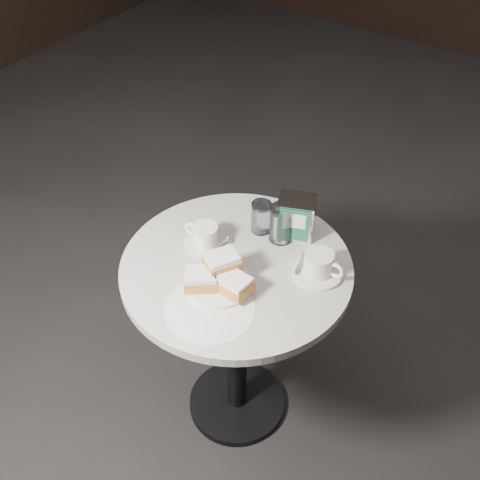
% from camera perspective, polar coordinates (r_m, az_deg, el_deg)
% --- Properties ---
extents(ground, '(7.00, 7.00, 0.00)m').
position_cam_1_polar(ground, '(2.38, -0.28, -15.28)').
color(ground, black).
rests_on(ground, ground).
extents(cafe_table, '(0.70, 0.70, 0.74)m').
position_cam_1_polar(cafe_table, '(1.94, -0.33, -6.54)').
color(cafe_table, black).
rests_on(cafe_table, ground).
extents(sugar_spill, '(0.26, 0.26, 0.00)m').
position_cam_1_polar(sugar_spill, '(1.68, -2.86, -6.56)').
color(sugar_spill, white).
rests_on(sugar_spill, cafe_table).
extents(beignet_plate, '(0.25, 0.25, 0.09)m').
position_cam_1_polar(beignet_plate, '(1.71, -2.01, -3.62)').
color(beignet_plate, white).
rests_on(beignet_plate, cafe_table).
extents(coffee_cup_left, '(0.15, 0.14, 0.07)m').
position_cam_1_polar(coffee_cup_left, '(1.85, -3.34, 0.32)').
color(coffee_cup_left, beige).
rests_on(coffee_cup_left, cafe_table).
extents(coffee_cup_right, '(0.16, 0.15, 0.08)m').
position_cam_1_polar(coffee_cup_right, '(1.77, 7.47, -2.42)').
color(coffee_cup_right, silver).
rests_on(coffee_cup_right, cafe_table).
extents(water_glass_left, '(0.08, 0.08, 0.10)m').
position_cam_1_polar(water_glass_left, '(1.89, 2.03, 2.16)').
color(water_glass_left, silver).
rests_on(water_glass_left, cafe_table).
extents(water_glass_right, '(0.10, 0.10, 0.12)m').
position_cam_1_polar(water_glass_right, '(1.85, 3.93, 1.54)').
color(water_glass_right, silver).
rests_on(water_glass_right, cafe_table).
extents(napkin_dispenser, '(0.14, 0.13, 0.13)m').
position_cam_1_polar(napkin_dispenser, '(1.87, 5.34, 2.21)').
color(napkin_dispenser, white).
rests_on(napkin_dispenser, cafe_table).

